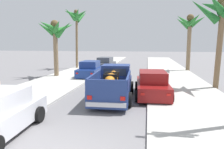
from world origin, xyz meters
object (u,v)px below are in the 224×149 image
object	(u,v)px
car_right_near	(105,64)
car_left_mid	(152,85)
palm_tree_left_back	(56,32)
palm_tree_left_mid	(190,27)
car_right_mid	(90,70)
pickup_truck	(113,84)
palm_tree_right_mid	(76,18)
palm_tree_right_fore	(220,13)

from	to	relation	value
car_right_near	car_left_mid	xyz separation A→B (m)	(5.32, -11.79, 0.00)
palm_tree_left_back	palm_tree_left_mid	bearing A→B (deg)	26.82
car_right_mid	pickup_truck	bearing A→B (deg)	-64.21
pickup_truck	car_left_mid	xyz separation A→B (m)	(2.22, 0.77, -0.10)
car_right_near	palm_tree_left_mid	xyz separation A→B (m)	(9.59, 0.61, 4.32)
palm_tree_left_back	palm_tree_right_mid	bearing A→B (deg)	93.70
pickup_truck	car_right_near	distance (m)	12.94
palm_tree_right_mid	car_right_mid	bearing A→B (deg)	-60.73
car_right_near	car_right_mid	world-z (taller)	same
car_right_near	palm_tree_right_mid	world-z (taller)	palm_tree_right_mid
palm_tree_right_fore	palm_tree_left_back	xyz separation A→B (m)	(-13.06, 3.14, -0.86)
palm_tree_left_mid	palm_tree_left_back	distance (m)	14.60
palm_tree_left_mid	palm_tree_right_mid	distance (m)	13.51
palm_tree_right_fore	pickup_truck	bearing A→B (deg)	-152.18
palm_tree_left_mid	car_left_mid	bearing A→B (deg)	-109.02
car_left_mid	palm_tree_right_mid	size ratio (longest dim) A/B	0.58
pickup_truck	palm_tree_right_fore	size ratio (longest dim) A/B	0.85
palm_tree_right_fore	palm_tree_left_mid	distance (m)	9.71
palm_tree_right_mid	car_left_mid	bearing A→B (deg)	-53.97
car_right_near	palm_tree_right_fore	distance (m)	13.97
car_right_mid	palm_tree_right_fore	size ratio (longest dim) A/B	0.69
palm_tree_left_mid	pickup_truck	bearing A→B (deg)	-116.23
pickup_truck	car_left_mid	size ratio (longest dim) A/B	1.22
car_right_mid	palm_tree_right_mid	xyz separation A→B (m)	(-3.57, 6.37, 5.55)
palm_tree_right_mid	car_right_near	bearing A→B (deg)	-12.22
car_right_mid	palm_tree_right_mid	size ratio (longest dim) A/B	0.58
pickup_truck	palm_tree_left_mid	size ratio (longest dim) A/B	0.82
car_right_near	palm_tree_right_fore	bearing A→B (deg)	-43.36
car_left_mid	palm_tree_right_fore	bearing A→B (deg)	31.78
car_right_near	car_right_mid	xyz separation A→B (m)	(-0.29, -5.53, 0.00)
car_left_mid	palm_tree_left_mid	world-z (taller)	palm_tree_left_mid
car_left_mid	palm_tree_left_back	world-z (taller)	palm_tree_left_back
car_right_mid	car_left_mid	bearing A→B (deg)	-48.10
palm_tree_right_mid	palm_tree_left_back	distance (m)	7.11
palm_tree_right_mid	palm_tree_left_back	xyz separation A→B (m)	(0.44, -6.81, -2.02)
car_left_mid	palm_tree_right_fore	xyz separation A→B (m)	(4.32, 2.68, 4.39)
car_right_mid	palm_tree_left_back	bearing A→B (deg)	-171.98
car_left_mid	car_right_mid	xyz separation A→B (m)	(-5.61, 6.25, 0.00)
car_right_near	palm_tree_right_fore	world-z (taller)	palm_tree_right_fore
car_right_near	car_left_mid	world-z (taller)	same
palm_tree_left_back	car_left_mid	bearing A→B (deg)	-33.63
palm_tree_right_fore	palm_tree_right_mid	distance (m)	16.81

